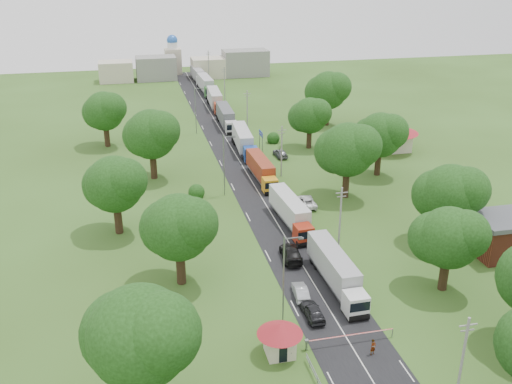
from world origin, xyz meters
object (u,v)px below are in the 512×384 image
object	(u,v)px
car_lane_front	(313,311)
car_lane_mid	(301,292)
truck_0	(336,270)
guard_booth	(280,335)
pedestrian_near	(373,347)
boom_barrier	(337,338)
info_sign	(261,137)

from	to	relation	value
car_lane_front	car_lane_mid	distance (m)	4.06
truck_0	car_lane_mid	xyz separation A→B (m)	(-4.57, -1.31, -1.41)
guard_booth	car_lane_front	world-z (taller)	guard_booth
car_lane_mid	pedestrian_near	xyz separation A→B (m)	(3.80, -11.15, 0.17)
truck_0	pedestrian_near	distance (m)	12.54
boom_barrier	info_sign	bearing A→B (deg)	83.76
guard_booth	truck_0	xyz separation A→B (m)	(9.45, 10.37, -0.08)
guard_booth	truck_0	bearing A→B (deg)	47.67
guard_booth	info_sign	xyz separation A→B (m)	(12.40, 60.00, 0.84)
truck_0	car_lane_front	bearing A→B (deg)	-129.84
guard_booth	car_lane_front	xyz separation A→B (m)	(4.97, 5.00, -1.42)
boom_barrier	car_lane_mid	bearing A→B (deg)	96.08
info_sign	car_lane_front	distance (m)	55.55
boom_barrier	car_lane_mid	world-z (taller)	car_lane_mid
boom_barrier	pedestrian_near	world-z (taller)	pedestrian_near
car_lane_mid	pedestrian_near	size ratio (longest dim) A/B	2.41
truck_0	car_lane_mid	size ratio (longest dim) A/B	3.49
guard_booth	truck_0	distance (m)	14.03
truck_0	car_lane_mid	world-z (taller)	truck_0
car_lane_front	pedestrian_near	xyz separation A→B (m)	(3.71, -7.09, 0.10)
boom_barrier	truck_0	size ratio (longest dim) A/B	0.65
info_sign	car_lane_mid	world-z (taller)	info_sign
boom_barrier	info_sign	size ratio (longest dim) A/B	2.25
truck_0	pedestrian_near	bearing A→B (deg)	-93.53
car_lane_mid	pedestrian_near	world-z (taller)	pedestrian_near
info_sign	car_lane_mid	xyz separation A→B (m)	(-7.52, -50.94, -2.33)
boom_barrier	pedestrian_near	bearing A→B (deg)	-36.36
car_lane_mid	guard_booth	bearing A→B (deg)	67.45
truck_0	car_lane_front	world-z (taller)	truck_0
car_lane_mid	pedestrian_near	distance (m)	11.78
car_lane_mid	info_sign	bearing A→B (deg)	-92.67
boom_barrier	truck_0	xyz separation A→B (m)	(3.60, 10.37, 1.19)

